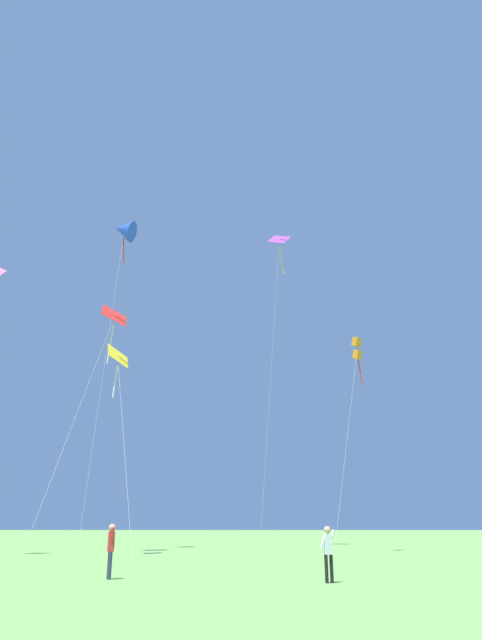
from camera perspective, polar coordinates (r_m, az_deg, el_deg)
kite_purple_streamer at (r=55.65m, az=3.78°, el=6.60°), size 3.28×5.17×28.18m
kite_yellow_diamond at (r=37.83m, az=-11.96°, el=-4.37°), size 3.89×8.32×12.67m
kite_orange_box at (r=42.42m, az=11.24°, el=-2.88°), size 3.47×6.45×14.35m
kite_blue_delta at (r=50.22m, az=-11.33°, el=8.58°), size 2.14×8.70×25.98m
kite_red_high at (r=42.49m, az=-12.46°, el=-0.69°), size 1.84×11.20×16.76m
person_in_blue_jacket at (r=21.05m, az=-12.57°, el=-20.68°), size 0.30×0.53×1.69m
person_child_small at (r=19.52m, az=8.48°, el=-21.16°), size 0.52×0.23×1.63m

